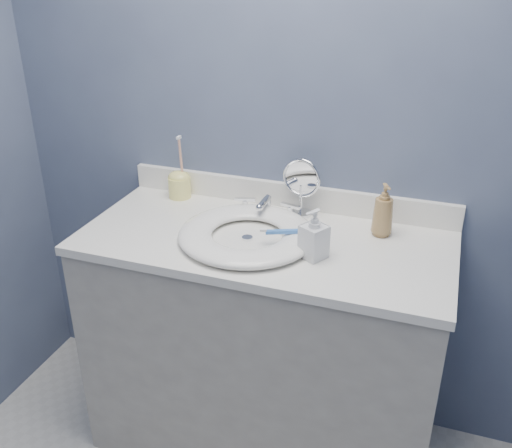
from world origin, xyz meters
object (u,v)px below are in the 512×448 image
at_px(toothbrush_holder, 179,183).
at_px(soap_bottle_clear, 314,234).
at_px(soap_bottle_amber, 383,210).
at_px(makeup_mirror, 301,184).

bearing_deg(toothbrush_holder, soap_bottle_clear, -25.71).
height_order(soap_bottle_amber, soap_bottle_clear, soap_bottle_amber).
distance_m(soap_bottle_amber, toothbrush_holder, 0.77).
xyz_separation_m(soap_bottle_clear, toothbrush_holder, (-0.59, 0.29, -0.02)).
bearing_deg(soap_bottle_clear, makeup_mirror, 142.67).
relative_size(makeup_mirror, soap_bottle_amber, 1.18).
height_order(soap_bottle_amber, toothbrush_holder, toothbrush_holder).
distance_m(soap_bottle_amber, soap_bottle_clear, 0.28).
distance_m(makeup_mirror, toothbrush_holder, 0.48).
xyz_separation_m(soap_bottle_amber, soap_bottle_clear, (-0.18, -0.22, -0.01)).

